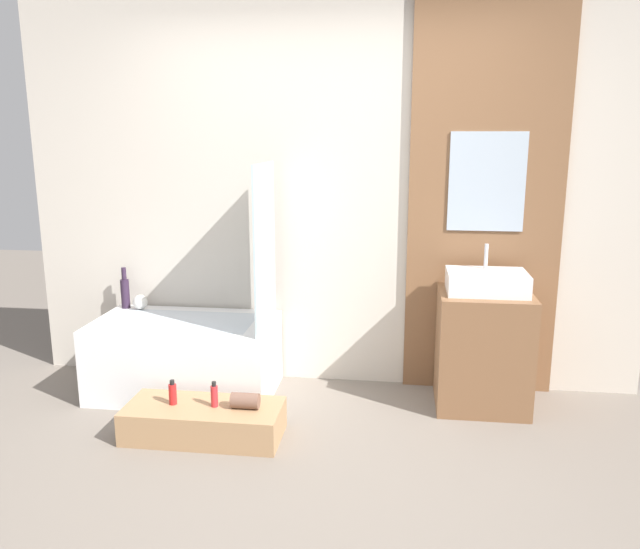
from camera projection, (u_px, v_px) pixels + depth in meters
The scene contains 13 objects.
ground_plane at pixel (290, 502), 2.97m from camera, with size 12.00×12.00×0.00m, color slate.
wall_tiled_back at pixel (329, 197), 4.21m from camera, with size 4.20×0.06×2.60m, color beige.
wall_wood_accent at pixel (486, 199), 4.03m from camera, with size 0.99×0.04×2.60m.
bathtub at pixel (185, 357), 4.18m from camera, with size 1.19×0.67×0.50m.
glass_shower_screen at pixel (265, 247), 3.91m from camera, with size 0.01×0.56×1.04m, color silver.
wooden_step_bench at pixel (204, 421), 3.60m from camera, with size 0.90×0.39×0.19m, color #A87F56.
vanity_cabinet at pixel (483, 349), 3.97m from camera, with size 0.57×0.52×0.75m, color brown.
sink at pixel (487, 282), 3.87m from camera, with size 0.49×0.34×0.29m.
vase_tall_dark at pixel (125, 291), 4.41m from camera, with size 0.06×0.06×0.29m.
vase_round_light at pixel (140, 302), 4.39m from camera, with size 0.10×0.10×0.10m, color silver.
bottle_soap_primary at pixel (173, 393), 3.58m from camera, with size 0.04×0.04×0.15m.
bottle_soap_secondary at pixel (214, 395), 3.55m from camera, with size 0.04×0.04×0.15m.
towel_roll at pixel (245, 401), 3.53m from camera, with size 0.09×0.09×0.16m, color brown.
Camera 1 is at (0.49, -2.61, 1.71)m, focal length 35.00 mm.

